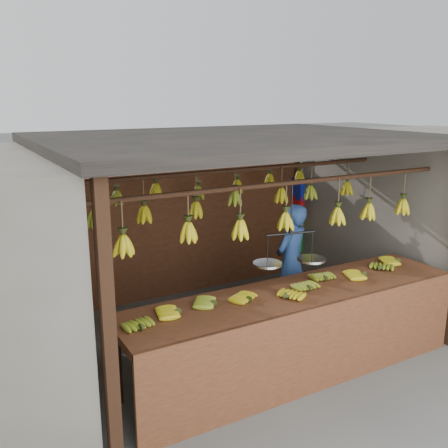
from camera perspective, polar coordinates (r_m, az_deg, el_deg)
ground at (r=6.31m, az=1.37°, el=-12.11°), size 80.00×80.00×0.00m
stall at (r=6.00m, az=-0.13°, el=6.28°), size 4.30×3.30×2.40m
neighbor_right at (r=8.29m, az=23.32°, el=1.57°), size 3.00×3.00×2.30m
counter at (r=5.11m, az=8.90°, el=-10.03°), size 3.72×0.85×0.96m
hanging_bananas at (r=5.79m, az=1.49°, el=2.49°), size 3.61×2.25×0.38m
balance_scale at (r=5.10m, az=7.54°, el=-3.85°), size 0.76×0.39×0.82m
vendor at (r=6.49m, az=7.68°, el=-4.28°), size 0.64×0.53×1.51m
bag_bundles at (r=8.08m, az=8.33°, el=1.09°), size 0.08×0.26×1.20m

